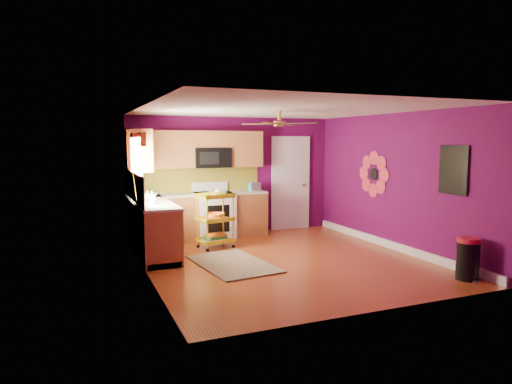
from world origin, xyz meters
name	(u,v)px	position (x,y,z in m)	size (l,w,h in m)	color
ground	(284,260)	(0.00, 0.00, 0.00)	(5.00, 5.00, 0.00)	maroon
room_envelope	(286,163)	(0.03, 0.00, 1.63)	(4.54, 5.04, 2.52)	#580A47
lower_cabinets	(180,222)	(-1.35, 1.82, 0.43)	(2.81, 2.31, 0.94)	brown
electric_range	(214,215)	(-0.55, 2.17, 0.48)	(0.76, 0.66, 1.13)	white
upper_cabinetry	(180,151)	(-1.24, 2.17, 1.80)	(2.80, 2.30, 1.26)	brown
left_window	(137,156)	(-2.22, 1.05, 1.74)	(0.08, 1.35, 1.08)	white
panel_door	(290,184)	(1.35, 2.47, 1.02)	(0.95, 0.11, 2.15)	white
right_wall_art	(407,172)	(2.23, -0.34, 1.44)	(0.04, 2.74, 1.04)	black
ceiling_fan	(279,123)	(0.00, 0.20, 2.29)	(1.01, 1.01, 0.26)	#BF8C3F
shag_rug	(233,264)	(-0.88, 0.08, 0.01)	(1.02, 1.67, 0.02)	black
rolling_cart	(216,218)	(-0.78, 1.29, 0.57)	(0.69, 0.56, 1.11)	yellow
trash_can	(468,259)	(1.99, -1.97, 0.30)	(0.38, 0.39, 0.61)	black
teal_kettle	(252,187)	(0.31, 2.20, 1.02)	(0.18, 0.18, 0.21)	teal
toaster	(255,187)	(0.37, 2.18, 1.03)	(0.22, 0.15, 0.18)	beige
soap_bottle_a	(152,197)	(-1.98, 1.08, 1.04)	(0.09, 0.09, 0.20)	#EA3F72
soap_bottle_b	(148,195)	(-1.99, 1.51, 1.02)	(0.13, 0.13, 0.17)	white
counter_dish	(150,195)	(-1.88, 1.92, 0.97)	(0.27, 0.27, 0.07)	white
counter_cup	(153,201)	(-1.99, 0.92, 0.99)	(0.13, 0.13, 0.10)	white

